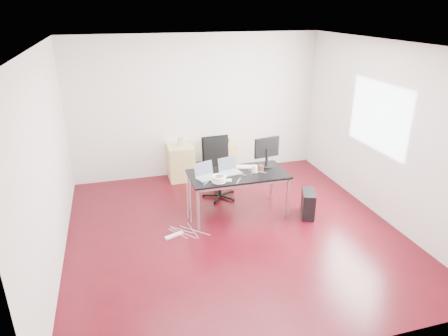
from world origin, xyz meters
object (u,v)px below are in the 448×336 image
object	(u,v)px
desk	(238,176)
filing_cabinet_left	(181,163)
pc_tower	(308,204)
office_chair	(218,165)
filing_cabinet_right	(222,158)

from	to	relation	value
desk	filing_cabinet_left	world-z (taller)	desk
filing_cabinet_left	pc_tower	world-z (taller)	filing_cabinet_left
office_chair	filing_cabinet_left	xyz separation A→B (m)	(-0.52, 0.94, -0.26)
filing_cabinet_right	pc_tower	world-z (taller)	filing_cabinet_right
filing_cabinet_left	pc_tower	distance (m)	2.73
pc_tower	filing_cabinet_right	bearing A→B (deg)	136.04
filing_cabinet_left	pc_tower	size ratio (longest dim) A/B	1.56
filing_cabinet_right	desk	bearing A→B (deg)	-96.62
desk	filing_cabinet_right	distance (m)	1.72
desk	filing_cabinet_left	size ratio (longest dim) A/B	2.29
desk	office_chair	world-z (taller)	office_chair
desk	pc_tower	distance (m)	1.26
desk	filing_cabinet_right	xyz separation A→B (m)	(0.20, 1.68, -0.33)
office_chair	filing_cabinet_right	distance (m)	1.03
office_chair	pc_tower	world-z (taller)	office_chair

